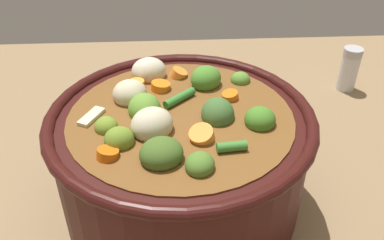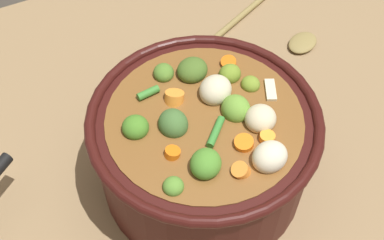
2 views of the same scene
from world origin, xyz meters
TOP-DOWN VIEW (x-y plane):
  - ground_plane at (0.00, 0.00)m, footprint 1.10×1.10m
  - cooking_pot at (-0.00, 0.00)m, footprint 0.32×0.32m
  - salt_shaker at (0.34, 0.29)m, footprint 0.04×0.04m

SIDE VIEW (x-z plane):
  - ground_plane at x=0.00m, z-range 0.00..0.00m
  - salt_shaker at x=0.34m, z-range 0.00..0.09m
  - cooking_pot at x=0.00m, z-range -0.01..0.17m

